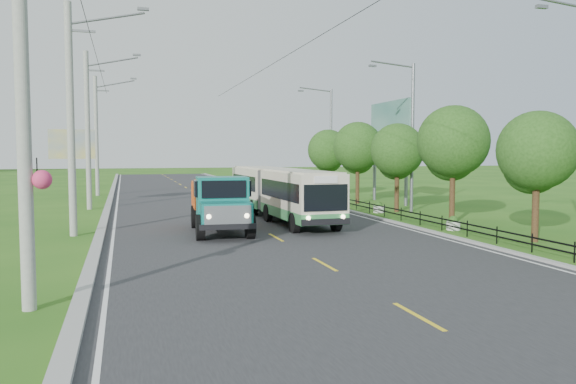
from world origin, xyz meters
name	(u,v)px	position (x,y,z in m)	size (l,w,h in m)	color
ground	(324,265)	(0.00, 0.00, 0.00)	(240.00, 240.00, 0.00)	#265A15
road	(221,207)	(0.00, 20.00, 0.01)	(14.00, 120.00, 0.02)	#28282B
curb_left	(107,209)	(-7.20, 20.00, 0.07)	(0.40, 120.00, 0.15)	#9E9E99
curb_right	(322,204)	(7.15, 20.00, 0.05)	(0.30, 120.00, 0.10)	#9E9E99
edge_line_left	(116,210)	(-6.65, 20.00, 0.02)	(0.12, 120.00, 0.00)	silver
edge_line_right	(316,204)	(6.65, 20.00, 0.02)	(0.12, 120.00, 0.00)	silver
centre_dash	(324,264)	(0.00, 0.00, 0.02)	(0.12, 2.20, 0.00)	yellow
railing_right	(370,208)	(8.00, 14.00, 0.30)	(0.04, 40.00, 0.60)	black
pole_nearest	(25,93)	(-8.24, -3.00, 4.94)	(3.51, 0.44, 10.00)	gray
pole_near	(72,118)	(-8.26, 9.00, 5.09)	(3.51, 0.32, 10.00)	gray
pole_mid	(88,129)	(-8.26, 21.00, 5.09)	(3.51, 0.32, 10.00)	gray
pole_far	(97,135)	(-8.26, 33.00, 5.09)	(3.51, 0.32, 10.00)	gray
tree_second	(536,155)	(9.86, 2.14, 3.52)	(3.18, 3.26, 5.30)	#382314
tree_third	(453,145)	(9.86, 8.14, 3.99)	(3.60, 3.62, 6.00)	#382314
tree_fourth	(397,153)	(9.86, 14.14, 3.59)	(3.24, 3.31, 5.40)	#382314
tree_fifth	(358,149)	(9.86, 20.14, 3.85)	(3.48, 3.52, 5.80)	#382314
tree_back	(328,152)	(9.86, 26.14, 3.65)	(3.30, 3.36, 5.50)	#382314
streetlight_mid	(410,132)	(10.64, 14.00, 4.90)	(3.02, 0.20, 9.07)	slate
streetlight_far	(329,138)	(10.64, 28.00, 4.90)	(3.02, 0.20, 9.07)	slate
planter_near	(453,224)	(8.60, 6.00, 0.29)	(0.64, 0.64, 0.67)	silver
planter_mid	(379,208)	(8.60, 14.00, 0.29)	(0.64, 0.64, 0.67)	silver
planter_far	(332,198)	(8.60, 22.00, 0.29)	(0.64, 0.64, 0.67)	silver
billboard_left	(72,149)	(-9.50, 24.00, 3.87)	(3.00, 0.20, 5.20)	slate
billboard_right	(390,129)	(12.30, 20.00, 5.34)	(0.24, 6.00, 7.30)	slate
bus	(279,189)	(2.03, 12.79, 1.61)	(2.61, 13.94, 2.68)	#338144
dump_truck	(220,201)	(-2.00, 8.22, 1.45)	(2.75, 6.26, 2.57)	#13746B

